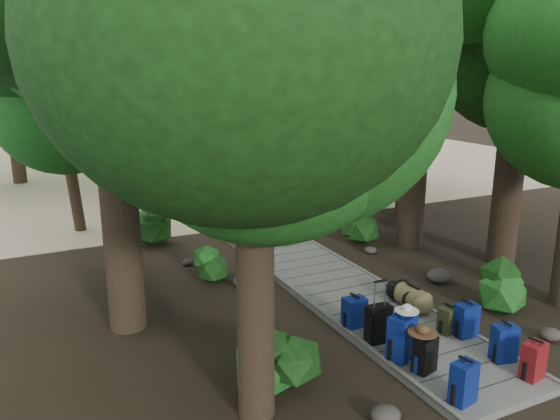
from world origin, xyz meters
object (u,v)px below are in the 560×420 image
backpack_left_a (464,380)px  backpack_right_d (448,318)px  backpack_right_c (466,318)px  duffel_right_black (407,294)px  suitcase_on_boardwalk (378,324)px  kayak (126,196)px  backpack_left_c (402,335)px  duffel_right_khaki (413,298)px  sun_lounger (271,178)px  lone_suitcase_on_sand (223,194)px  backpack_right_a (534,359)px  backpack_right_b (504,341)px  backpack_left_d (354,311)px  backpack_left_b (425,353)px

backpack_left_a → backpack_right_d: (1.28, 1.69, -0.08)m
backpack_right_c → duffel_right_black: backpack_right_c is taller
suitcase_on_boardwalk → kayak: 12.83m
backpack_left_c → kayak: (-1.84, 13.30, -0.35)m
duffel_right_khaki → suitcase_on_boardwalk: suitcase_on_boardwalk is taller
sun_lounger → lone_suitcase_on_sand: bearing=-161.9°
backpack_right_a → backpack_right_b: backpack_right_b is taller
backpack_left_d → sun_lounger: backpack_left_d is taller
backpack_right_c → duffel_right_khaki: (-0.09, 1.30, -0.11)m
backpack_right_a → suitcase_on_boardwalk: (-1.41, 1.91, 0.01)m
backpack_right_b → duffel_right_khaki: (-0.02, 2.18, -0.12)m
backpack_left_b → backpack_left_d: bearing=80.1°
duffel_right_khaki → lone_suitcase_on_sand: 9.81m
backpack_left_c → backpack_right_d: bearing=-7.9°
backpack_left_d → backpack_right_c: backpack_right_c is taller
duffel_right_black → backpack_right_d: bearing=-77.1°
duffel_right_khaki → sun_lounger: (2.54, 11.98, -0.01)m
backpack_left_b → backpack_right_c: (1.40, 0.59, 0.01)m
backpack_left_a → backpack_right_c: bearing=32.6°
lone_suitcase_on_sand → duffel_right_black: bearing=-75.9°
backpack_right_c → backpack_right_d: size_ratio=1.25×
backpack_right_d → sun_lounger: size_ratio=0.27×
backpack_right_a → duffel_right_black: (0.03, 2.95, -0.12)m
backpack_left_a → duffel_right_khaki: bearing=51.2°
backpack_right_d → lone_suitcase_on_sand: bearing=79.3°
backpack_left_a → duffel_right_khaki: size_ratio=1.07×
backpack_left_c → duffel_right_khaki: size_ratio=1.31×
backpack_left_d → backpack_right_d: bearing=-35.3°
duffel_right_khaki → suitcase_on_boardwalk: 1.63m
backpack_left_d → backpack_right_b: bearing=-55.7°
backpack_left_d → duffel_right_khaki: size_ratio=0.96×
backpack_right_a → backpack_right_b: size_ratio=0.96×
sun_lounger → backpack_right_d: bearing=-121.0°
kayak → backpack_right_c: bearing=-82.9°
backpack_right_b → kayak: backpack_right_b is taller
backpack_right_b → suitcase_on_boardwalk: backpack_right_b is taller
duffel_right_black → kayak: duffel_right_black is taller
backpack_left_b → backpack_right_c: backpack_right_c is taller
lone_suitcase_on_sand → kayak: bearing=157.0°
backpack_right_c → sun_lounger: bearing=80.4°
backpack_left_b → sun_lounger: bearing=60.4°
backpack_right_c → suitcase_on_boardwalk: bearing=163.2°
lone_suitcase_on_sand → kayak: (-2.95, 2.08, -0.21)m
backpack_left_b → kayak: (-1.92, 13.77, -0.26)m
backpack_right_b → lone_suitcase_on_sand: (-0.30, 11.98, -0.07)m
backpack_left_d → backpack_right_d: backpack_left_d is taller
kayak → suitcase_on_boardwalk: bearing=-88.8°
backpack_right_b → duffel_right_black: 2.39m
backpack_right_c → kayak: backpack_right_c is taller
backpack_right_a → kayak: (-3.24, 14.61, -0.26)m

